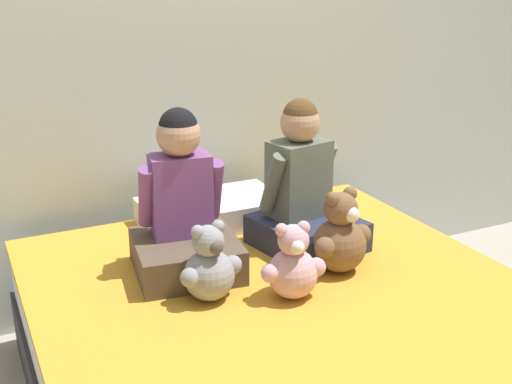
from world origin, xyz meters
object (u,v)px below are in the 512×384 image
object	(u,v)px
child_on_left	(183,214)
teddy_bear_held_by_right_child	(340,237)
child_on_right	(303,194)
teddy_bear_held_by_left_child	(209,267)
bed	(297,366)
pillow_at_headboard	(211,212)
teddy_bear_between_children	(292,266)

from	to	relation	value
child_on_left	teddy_bear_held_by_right_child	size ratio (longest dim) A/B	1.90
child_on_right	teddy_bear_held_by_left_child	distance (m)	0.56
bed	pillow_at_headboard	xyz separation A→B (m)	(0.00, 0.76, 0.30)
bed	child_on_right	xyz separation A→B (m)	(0.24, 0.40, 0.46)
teddy_bear_held_by_right_child	teddy_bear_held_by_left_child	bearing A→B (deg)	165.79
teddy_bear_held_by_right_child	child_on_left	bearing A→B (deg)	139.35
teddy_bear_held_by_right_child	teddy_bear_between_children	xyz separation A→B (m)	(-0.25, -0.10, -0.02)
bed	teddy_bear_held_by_right_child	size ratio (longest dim) A/B	6.17
bed	teddy_bear_between_children	world-z (taller)	teddy_bear_between_children
teddy_bear_held_by_right_child	teddy_bear_between_children	distance (m)	0.27
teddy_bear_held_by_right_child	teddy_bear_between_children	bearing A→B (deg)	-171.51
pillow_at_headboard	teddy_bear_held_by_right_child	bearing A→B (deg)	-68.20
child_on_right	teddy_bear_held_by_left_child	xyz separation A→B (m)	(-0.49, -0.25, -0.10)
teddy_bear_between_children	child_on_right	bearing A→B (deg)	65.13
bed	pillow_at_headboard	world-z (taller)	pillow_at_headboard
teddy_bear_held_by_left_child	teddy_bear_held_by_right_child	xyz separation A→B (m)	(0.50, -0.01, 0.02)
teddy_bear_held_by_right_child	teddy_bear_between_children	world-z (taller)	teddy_bear_held_by_right_child
child_on_right	teddy_bear_held_by_left_child	world-z (taller)	child_on_right
child_on_left	teddy_bear_held_by_left_child	distance (m)	0.27
child_on_left	pillow_at_headboard	distance (m)	0.46
teddy_bear_held_by_right_child	pillow_at_headboard	size ratio (longest dim) A/B	0.53
teddy_bear_held_by_left_child	teddy_bear_held_by_right_child	distance (m)	0.50
pillow_at_headboard	bed	bearing A→B (deg)	-90.00
teddy_bear_held_by_left_child	teddy_bear_between_children	world-z (taller)	teddy_bear_held_by_left_child
bed	teddy_bear_held_by_right_child	world-z (taller)	teddy_bear_held_by_right_child
teddy_bear_held_by_left_child	teddy_bear_between_children	size ratio (longest dim) A/B	1.01
bed	teddy_bear_between_children	size ratio (longest dim) A/B	7.17
bed	teddy_bear_held_by_left_child	size ratio (longest dim) A/B	7.08
teddy_bear_held_by_left_child	pillow_at_headboard	bearing A→B (deg)	58.01
teddy_bear_between_children	child_on_left	bearing A→B (deg)	133.83
child_on_left	teddy_bear_held_by_right_child	xyz separation A→B (m)	(0.49, -0.25, -0.08)
child_on_right	teddy_bear_between_children	xyz separation A→B (m)	(-0.24, -0.36, -0.10)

